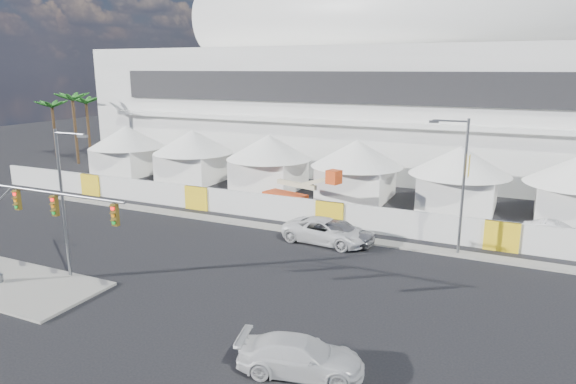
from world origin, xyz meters
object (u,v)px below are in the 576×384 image
at_px(lot_car_a, 556,232).
at_px(boom_lift, 293,196).
at_px(pickup_near, 301,356).
at_px(sedan_silver, 339,232).
at_px(pickup_curb, 326,231).
at_px(streetlight_median, 65,194).
at_px(streetlight_curb, 461,177).
at_px(traffic_mast, 18,224).

bearing_deg(lot_car_a, boom_lift, 92.99).
bearing_deg(pickup_near, sedan_silver, 0.59).
height_order(sedan_silver, pickup_curb, sedan_silver).
relative_size(sedan_silver, streetlight_median, 0.59).
height_order(lot_car_a, streetlight_curb, streetlight_curb).
xyz_separation_m(pickup_curb, lot_car_a, (14.32, 6.80, -0.12)).
relative_size(pickup_near, traffic_mast, 0.50).
bearing_deg(pickup_curb, boom_lift, 43.56).
relative_size(lot_car_a, streetlight_curb, 0.49).
xyz_separation_m(sedan_silver, traffic_mast, (-12.63, -14.55, 2.99)).
xyz_separation_m(pickup_near, streetlight_median, (-15.59, 3.10, 4.24)).
xyz_separation_m(sedan_silver, pickup_near, (3.79, -15.21, -0.11)).
distance_m(pickup_curb, streetlight_median, 16.66).
bearing_deg(streetlight_median, sedan_silver, 45.74).
xyz_separation_m(streetlight_median, boom_lift, (5.05, 19.25, -3.92)).
distance_m(traffic_mast, boom_lift, 22.64).
relative_size(pickup_curb, streetlight_curb, 0.69).
bearing_deg(traffic_mast, boom_lift, 74.85).
xyz_separation_m(lot_car_a, streetlight_curb, (-5.98, -5.36, 4.37)).
xyz_separation_m(pickup_near, lot_car_a, (9.68, 21.76, -0.01)).
bearing_deg(streetlight_curb, lot_car_a, 41.90).
relative_size(pickup_near, lot_car_a, 1.16).
relative_size(pickup_near, streetlight_curb, 0.57).
bearing_deg(streetlight_curb, streetlight_median, -145.42).
relative_size(pickup_curb, pickup_near, 1.20).
distance_m(pickup_curb, lot_car_a, 15.85).
xyz_separation_m(pickup_curb, boom_lift, (-5.90, 7.38, 0.21)).
height_order(sedan_silver, lot_car_a, sedan_silver).
bearing_deg(traffic_mast, pickup_near, -2.29).
bearing_deg(lot_car_a, streetlight_curb, 136.55).
xyz_separation_m(lot_car_a, streetlight_median, (-25.27, -18.66, 4.26)).
bearing_deg(traffic_mast, sedan_silver, 49.06).
bearing_deg(pickup_near, pickup_curb, 3.85).
xyz_separation_m(sedan_silver, boom_lift, (-6.76, 7.13, 0.21)).
height_order(lot_car_a, streetlight_median, streetlight_median).
distance_m(pickup_curb, traffic_mast, 18.76).
distance_m(lot_car_a, boom_lift, 20.23).
bearing_deg(streetlight_curb, pickup_curb, -170.22).
height_order(traffic_mast, streetlight_curb, streetlight_curb).
distance_m(lot_car_a, streetlight_median, 31.70).
relative_size(traffic_mast, streetlight_median, 1.19).
relative_size(pickup_curb, boom_lift, 0.76).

